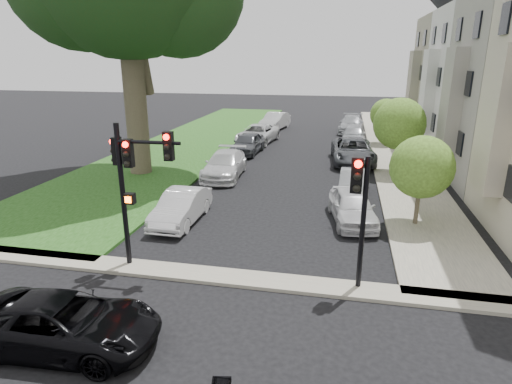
% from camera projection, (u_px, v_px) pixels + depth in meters
% --- Properties ---
extents(ground, '(140.00, 140.00, 0.00)m').
position_uv_depth(ground, '(219.00, 315.00, 11.73)').
color(ground, black).
rests_on(ground, ground).
extents(grass_strip, '(8.00, 44.00, 0.12)m').
position_uv_depth(grass_strip, '(197.00, 140.00, 35.85)').
color(grass_strip, '#143B0C').
rests_on(grass_strip, ground).
extents(sidewalk_right, '(3.50, 44.00, 0.12)m').
position_uv_depth(sidewalk_right, '(392.00, 148.00, 32.81)').
color(sidewalk_right, gray).
rests_on(sidewalk_right, ground).
extents(sidewalk_cross, '(60.00, 1.00, 0.12)m').
position_uv_depth(sidewalk_cross, '(237.00, 278.00, 13.58)').
color(sidewalk_cross, gray).
rests_on(sidewalk_cross, ground).
extents(house_c, '(7.70, 7.55, 15.97)m').
position_uv_depth(house_c, '(491.00, 54.00, 28.69)').
color(house_c, silver).
rests_on(house_c, ground).
extents(house_d, '(7.70, 7.55, 15.97)m').
position_uv_depth(house_d, '(463.00, 54.00, 35.69)').
color(house_d, gray).
rests_on(house_d, ground).
extents(small_tree_a, '(2.54, 2.54, 3.81)m').
position_uv_depth(small_tree_a, '(422.00, 167.00, 17.16)').
color(small_tree_a, '#423A2C').
rests_on(small_tree_a, ground).
extents(small_tree_b, '(3.02, 3.02, 4.54)m').
position_uv_depth(small_tree_b, '(399.00, 124.00, 24.96)').
color(small_tree_b, '#423A2C').
rests_on(small_tree_b, ground).
extents(small_tree_c, '(2.44, 2.44, 3.66)m').
position_uv_depth(small_tree_c, '(386.00, 114.00, 33.58)').
color(small_tree_c, '#423A2C').
rests_on(small_tree_c, ground).
extents(traffic_signal_main, '(2.36, 0.61, 4.84)m').
position_uv_depth(traffic_signal_main, '(132.00, 171.00, 13.46)').
color(traffic_signal_main, black).
rests_on(traffic_signal_main, ground).
extents(traffic_signal_secondary, '(0.53, 0.43, 4.15)m').
position_uv_depth(traffic_signal_secondary, '(360.00, 199.00, 12.20)').
color(traffic_signal_secondary, black).
rests_on(traffic_signal_secondary, ground).
extents(car_cross_near, '(4.79, 2.43, 1.30)m').
position_uv_depth(car_cross_near, '(63.00, 323.00, 10.29)').
color(car_cross_near, black).
rests_on(car_cross_near, ground).
extents(car_parked_0, '(2.36, 4.37, 1.41)m').
position_uv_depth(car_parked_0, '(352.00, 206.00, 18.14)').
color(car_parked_0, silver).
rests_on(car_parked_0, ground).
extents(car_parked_1, '(1.56, 4.08, 1.33)m').
position_uv_depth(car_parked_1, '(354.00, 184.00, 21.43)').
color(car_parked_1, '#999BA0').
rests_on(car_parked_1, ground).
extents(car_parked_2, '(3.08, 5.96, 1.61)m').
position_uv_depth(car_parked_2, '(353.00, 151.00, 28.25)').
color(car_parked_2, '#3F4247').
rests_on(car_parked_2, ground).
extents(car_parked_3, '(2.08, 4.74, 1.59)m').
position_uv_depth(car_parked_3, '(353.00, 135.00, 34.04)').
color(car_parked_3, '#999BA0').
rests_on(car_parked_3, ground).
extents(car_parked_4, '(2.45, 5.42, 1.54)m').
position_uv_depth(car_parked_4, '(351.00, 124.00, 39.67)').
color(car_parked_4, '#999BA0').
rests_on(car_parked_4, ground).
extents(car_parked_5, '(1.47, 4.15, 1.37)m').
position_uv_depth(car_parked_5, '(181.00, 207.00, 18.14)').
color(car_parked_5, silver).
rests_on(car_parked_5, ground).
extents(car_parked_6, '(2.35, 5.19, 1.47)m').
position_uv_depth(car_parked_6, '(225.00, 165.00, 25.00)').
color(car_parked_6, silver).
rests_on(car_parked_6, ground).
extents(car_parked_7, '(2.03, 4.53, 1.51)m').
position_uv_depth(car_parked_7, '(248.00, 143.00, 31.05)').
color(car_parked_7, '#3F4247').
rests_on(car_parked_7, ground).
extents(car_parked_8, '(3.12, 5.64, 1.50)m').
position_uv_depth(car_parked_8, '(257.00, 134.00, 34.82)').
color(car_parked_8, silver).
rests_on(car_parked_8, ground).
extents(car_parked_9, '(2.50, 5.08, 1.60)m').
position_uv_depth(car_parked_9, '(275.00, 121.00, 41.36)').
color(car_parked_9, silver).
rests_on(car_parked_9, ground).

